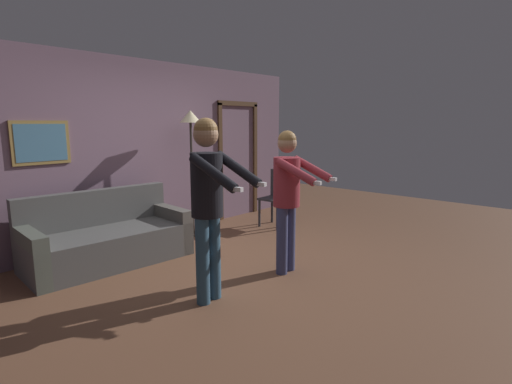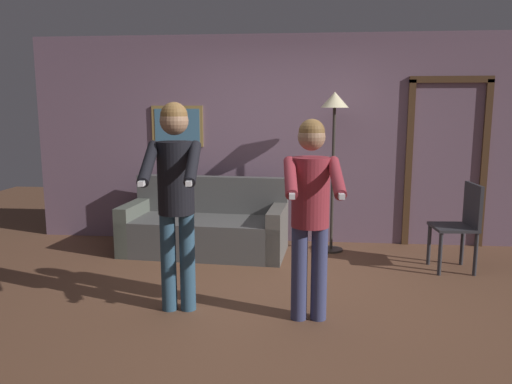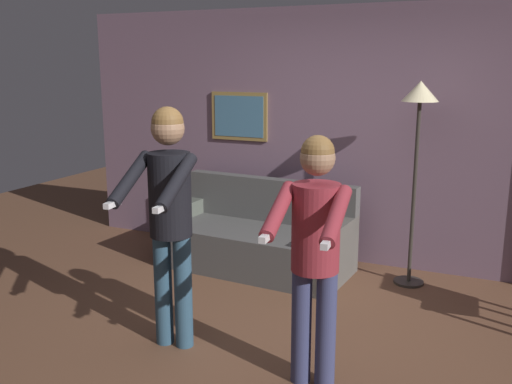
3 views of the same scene
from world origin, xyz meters
name	(u,v)px [view 1 (image 1 of 3)]	position (x,y,z in m)	size (l,w,h in m)	color
ground_plane	(244,272)	(0.00, 0.00, 0.00)	(12.00, 12.00, 0.00)	brown
back_wall_assembly	(140,151)	(0.02, 2.09, 1.30)	(6.40, 0.10, 2.60)	slate
couch	(108,240)	(-0.88, 1.48, 0.28)	(1.95, 0.98, 0.87)	#51504F
torchiere_lamp	(191,132)	(0.62, 1.67, 1.56)	(0.33, 0.33, 1.89)	#332D28
person_standing_left	(208,193)	(-0.76, -0.28, 1.07)	(0.48, 0.71, 1.75)	#2D4D65
person_standing_right	(288,189)	(0.34, -0.36, 0.97)	(0.46, 0.68, 1.62)	#383D66
dining_chair_distant	(278,194)	(1.94, 1.07, 0.53)	(0.45, 0.45, 0.93)	#2D2D33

